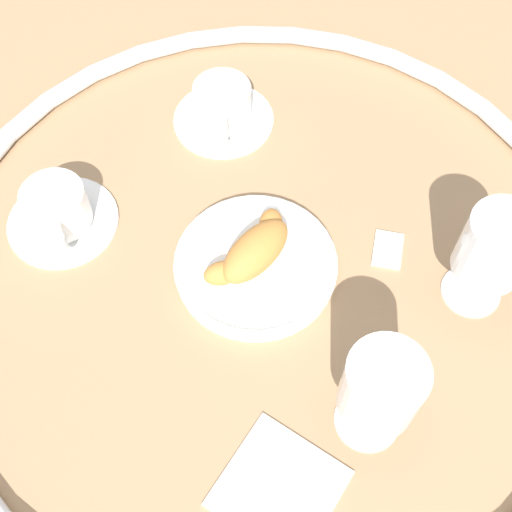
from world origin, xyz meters
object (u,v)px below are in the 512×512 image
object	(u,v)px
sugar_packet	(388,249)
pastry_plate	(256,265)
croissant_large	(254,250)
folded_napkin	(279,488)
coffee_cup_far	(58,211)
juice_glass_left	(381,390)
coffee_cup_near	(223,108)
juice_glass_right	(495,249)

from	to	relation	value
sugar_packet	pastry_plate	bearing A→B (deg)	111.27
croissant_large	folded_napkin	world-z (taller)	croissant_large
coffee_cup_far	juice_glass_left	world-z (taller)	juice_glass_left
folded_napkin	juice_glass_left	bearing A→B (deg)	-12.75
coffee_cup_far	sugar_packet	xyz separation A→B (m)	(0.23, -0.32, -0.02)
croissant_large	sugar_packet	size ratio (longest dim) A/B	2.74
croissant_large	coffee_cup_near	size ratio (longest dim) A/B	1.01
juice_glass_right	sugar_packet	distance (m)	0.14
pastry_plate	sugar_packet	distance (m)	0.16
juice_glass_right	folded_napkin	xyz separation A→B (m)	(-0.31, 0.03, -0.09)
sugar_packet	juice_glass_left	bearing A→B (deg)	-179.65
folded_napkin	croissant_large	bearing A→B (deg)	46.44
juice_glass_left	juice_glass_right	xyz separation A→B (m)	(0.20, -0.00, 0.00)
juice_glass_right	sugar_packet	world-z (taller)	juice_glass_right
coffee_cup_near	juice_glass_left	distance (m)	0.45
coffee_cup_far	juice_glass_right	distance (m)	0.50
juice_glass_left	juice_glass_right	distance (m)	0.20
pastry_plate	croissant_large	distance (m)	0.03
juice_glass_left	pastry_plate	bearing A→B (deg)	73.10
coffee_cup_near	folded_napkin	xyz separation A→B (m)	(-0.32, -0.37, -0.02)
juice_glass_right	croissant_large	bearing A→B (deg)	123.34
juice_glass_left	coffee_cup_near	bearing A→B (deg)	61.82
coffee_cup_near	coffee_cup_far	size ratio (longest dim) A/B	1.00
coffee_cup_near	coffee_cup_far	xyz separation A→B (m)	(-0.25, 0.04, 0.00)
pastry_plate	folded_napkin	xyz separation A→B (m)	(-0.18, -0.18, -0.01)
pastry_plate	sugar_packet	size ratio (longest dim) A/B	3.85
coffee_cup_far	juice_glass_left	size ratio (longest dim) A/B	0.97
coffee_cup_far	juice_glass_right	size ratio (longest dim) A/B	0.97
pastry_plate	juice_glass_left	distance (m)	0.23
coffee_cup_near	juice_glass_left	xyz separation A→B (m)	(-0.21, -0.39, 0.07)
pastry_plate	juice_glass_left	world-z (taller)	juice_glass_left
pastry_plate	juice_glass_right	size ratio (longest dim) A/B	1.37
folded_napkin	coffee_cup_near	bearing A→B (deg)	48.64
juice_glass_left	sugar_packet	bearing A→B (deg)	29.13
pastry_plate	coffee_cup_far	bearing A→B (deg)	115.48
croissant_large	coffee_cup_far	world-z (taller)	same
sugar_packet	juice_glass_right	bearing A→B (deg)	-110.07
juice_glass_right	folded_napkin	distance (m)	0.33
juice_glass_left	croissant_large	bearing A→B (deg)	73.35
juice_glass_left	sugar_packet	distance (m)	0.23
coffee_cup_far	folded_napkin	xyz separation A→B (m)	(-0.07, -0.40, -0.02)
croissant_large	coffee_cup_near	world-z (taller)	same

